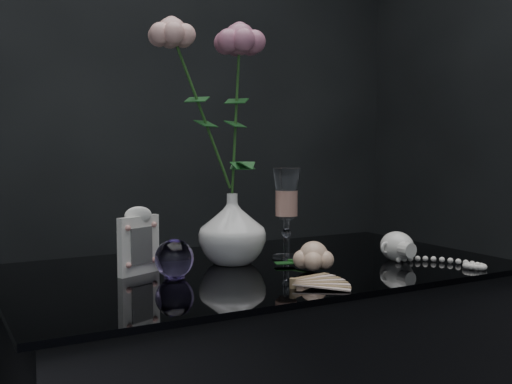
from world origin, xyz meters
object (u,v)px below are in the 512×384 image
vase (232,229)px  wine_glass (286,213)px  paperweight (174,259)px  pearl_jar (397,245)px  picture_frame (139,240)px  loose_rose (313,256)px

vase → wine_glass: size_ratio=0.74×
paperweight → pearl_jar: 0.51m
vase → paperweight: bearing=-155.6°
picture_frame → pearl_jar: picture_frame is taller
paperweight → loose_rose: paperweight is taller
paperweight → loose_rose: bearing=-16.5°
pearl_jar → paperweight: bearing=171.3°
pearl_jar → vase: bearing=156.3°
picture_frame → loose_rose: 0.35m
wine_glass → loose_rose: wine_glass is taller
picture_frame → loose_rose: picture_frame is taller
vase → picture_frame: size_ratio=1.12×
loose_rose → paperweight: bearing=145.7°
vase → pearl_jar: bearing=-23.2°
loose_rose → wine_glass: bearing=61.8°
wine_glass → picture_frame: (-0.35, -0.00, -0.03)m
wine_glass → loose_rose: bearing=-100.4°
paperweight → pearl_jar: paperweight is taller
vase → picture_frame: vase is taller
picture_frame → paperweight: bearing=-77.1°
vase → loose_rose: 0.19m
paperweight → loose_rose: (0.27, -0.08, -0.01)m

